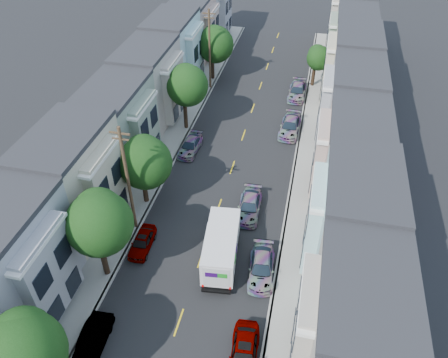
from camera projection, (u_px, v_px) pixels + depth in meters
name	position (u px, v px, depth m)	size (l,w,h in m)	color
ground	(201.00, 257.00, 34.79)	(160.00, 160.00, 0.00)	black
road_slab	(238.00, 150.00, 46.10)	(12.00, 70.00, 0.02)	black
curb_left	(183.00, 143.00, 47.10)	(0.30, 70.00, 0.15)	gray
curb_right	(296.00, 158.00, 45.03)	(0.30, 70.00, 0.15)	gray
sidewalk_left	(172.00, 141.00, 47.32)	(2.60, 70.00, 0.15)	gray
sidewalk_right	(308.00, 159.00, 44.81)	(2.60, 70.00, 0.15)	gray
centerline	(238.00, 151.00, 46.11)	(0.12, 70.00, 0.01)	gold
townhouse_row_left	(139.00, 138.00, 48.02)	(5.00, 70.00, 8.50)	#B3998D
townhouse_row_right	(346.00, 165.00, 44.20)	(5.00, 70.00, 8.50)	#B3998D
tree_a	(21.00, 355.00, 23.13)	(4.63, 4.63, 7.35)	black
tree_b	(98.00, 224.00, 30.00)	(4.70, 4.70, 7.87)	black
tree_c	(144.00, 163.00, 37.02)	(4.64, 4.64, 6.82)	black
tree_d	(186.00, 86.00, 46.07)	(4.47, 4.47, 7.59)	black
tree_e	(215.00, 45.00, 55.89)	(4.70, 4.70, 7.19)	black
tree_far_r	(318.00, 58.00, 54.92)	(3.10, 3.10, 5.45)	black
utility_pole_near	(128.00, 181.00, 34.11)	(1.60, 0.26, 10.00)	#42301E
utility_pole_far	(210.00, 50.00, 53.73)	(1.60, 0.26, 10.00)	#42301E
fedex_truck	(221.00, 247.00, 33.42)	(2.42, 6.29, 3.02)	silver
lead_sedan	(249.00, 206.00, 38.40)	(1.92, 4.56, 1.37)	black
parked_left_b	(92.00, 342.00, 28.37)	(1.48, 4.20, 1.40)	black
parked_left_c	(142.00, 242.00, 35.21)	(1.50, 3.92, 1.27)	gray
parked_left_d	(190.00, 146.00, 45.66)	(1.79, 4.25, 1.27)	black
parked_right_a	(244.00, 353.00, 27.72)	(1.80, 4.70, 1.52)	#363636
parked_right_b	(261.00, 268.00, 33.13)	(1.91, 4.54, 1.36)	white
parked_right_c	(290.00, 126.00, 48.39)	(2.08, 4.96, 1.49)	black
parked_right_d	(297.00, 91.00, 54.74)	(2.06, 4.90, 1.47)	black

